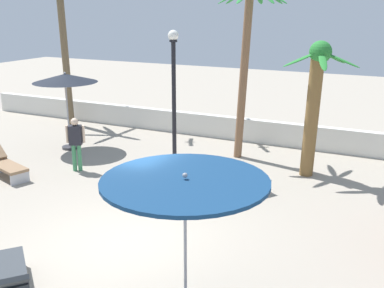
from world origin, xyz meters
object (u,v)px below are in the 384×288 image
object	(u,v)px
palm_tree_1	(315,94)
lounge_chair_0	(4,163)
palm_tree_0	(247,49)
patio_umbrella_0	(185,186)
lounge_chair_1	(10,274)
palm_tree_2	(63,39)
lounge_chair_2	(236,183)
patio_umbrella_3	(65,80)
lamp_post_0	(174,101)
guest_0	(76,139)

from	to	relation	value
palm_tree_1	lounge_chair_0	world-z (taller)	palm_tree_1
palm_tree_0	palm_tree_1	xyz separation A→B (m)	(2.30, -0.74, -1.07)
patio_umbrella_0	palm_tree_1	world-z (taller)	palm_tree_1
palm_tree_1	lounge_chair_1	distance (m)	9.02
patio_umbrella_0	palm_tree_2	size ratio (longest dim) A/B	0.46
lounge_chair_0	lounge_chair_1	world-z (taller)	same
patio_umbrella_0	palm_tree_1	size ratio (longest dim) A/B	0.67
lounge_chair_2	patio_umbrella_3	bearing A→B (deg)	166.92
palm_tree_2	lamp_post_0	xyz separation A→B (m)	(6.91, -3.57, -1.26)
palm_tree_0	lounge_chair_1	world-z (taller)	palm_tree_0
lounge_chair_1	lounge_chair_2	world-z (taller)	lounge_chair_2
lounge_chair_2	lounge_chair_1	bearing A→B (deg)	-108.61
palm_tree_0	lounge_chair_0	world-z (taller)	palm_tree_0
lounge_chair_1	lounge_chair_2	xyz separation A→B (m)	(1.91, 5.68, -0.00)
palm_tree_0	lamp_post_0	world-z (taller)	palm_tree_0
lounge_chair_0	guest_0	size ratio (longest dim) A/B	1.21
lamp_post_0	patio_umbrella_0	bearing A→B (deg)	-60.35
palm_tree_2	lounge_chair_0	world-z (taller)	palm_tree_2
palm_tree_2	lounge_chair_1	distance (m)	12.74
patio_umbrella_0	lounge_chair_0	world-z (taller)	patio_umbrella_0
lounge_chair_0	lounge_chair_2	distance (m)	6.73
lamp_post_0	lounge_chair_1	xyz separation A→B (m)	(0.29, -6.48, -1.81)
lounge_chair_0	lounge_chair_2	xyz separation A→B (m)	(6.57, 1.45, -0.00)
patio_umbrella_3	lounge_chair_0	distance (m)	3.62
palm_tree_1	lounge_chair_0	size ratio (longest dim) A/B	1.98
lamp_post_0	patio_umbrella_3	bearing A→B (deg)	170.44
lounge_chair_2	palm_tree_1	bearing A→B (deg)	61.80
palm_tree_2	lounge_chair_1	bearing A→B (deg)	-54.38
palm_tree_0	guest_0	distance (m)	5.83
patio_umbrella_3	lamp_post_0	size ratio (longest dim) A/B	0.64
palm_tree_1	lounge_chair_2	xyz separation A→B (m)	(-1.34, -2.49, -2.01)
palm_tree_0	lounge_chair_2	bearing A→B (deg)	-73.48
guest_0	lounge_chair_1	bearing A→B (deg)	-60.87
patio_umbrella_0	lounge_chair_1	bearing A→B (deg)	-161.63
palm_tree_2	lounge_chair_0	size ratio (longest dim) A/B	2.88
patio_umbrella_3	lounge_chair_2	world-z (taller)	patio_umbrella_3
patio_umbrella_3	palm_tree_0	xyz separation A→B (m)	(5.76, 1.67, 1.08)
patio_umbrella_3	lamp_post_0	distance (m)	4.58
patio_umbrella_0	palm_tree_2	world-z (taller)	palm_tree_2
palm_tree_2	palm_tree_1	bearing A→B (deg)	-10.17
lamp_post_0	lounge_chair_2	bearing A→B (deg)	-19.97
guest_0	lounge_chair_0	bearing A→B (deg)	-140.46
palm_tree_0	guest_0	size ratio (longest dim) A/B	3.42
palm_tree_0	lounge_chair_0	size ratio (longest dim) A/B	2.83
palm_tree_1	lounge_chair_0	bearing A→B (deg)	-153.47
patio_umbrella_0	palm_tree_1	bearing A→B (deg)	86.90
lounge_chair_0	lounge_chair_1	xyz separation A→B (m)	(4.66, -4.23, -0.00)
lounge_chair_2	guest_0	world-z (taller)	guest_0
lamp_post_0	lounge_chair_1	size ratio (longest dim) A/B	2.32
patio_umbrella_0	patio_umbrella_3	world-z (taller)	patio_umbrella_3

